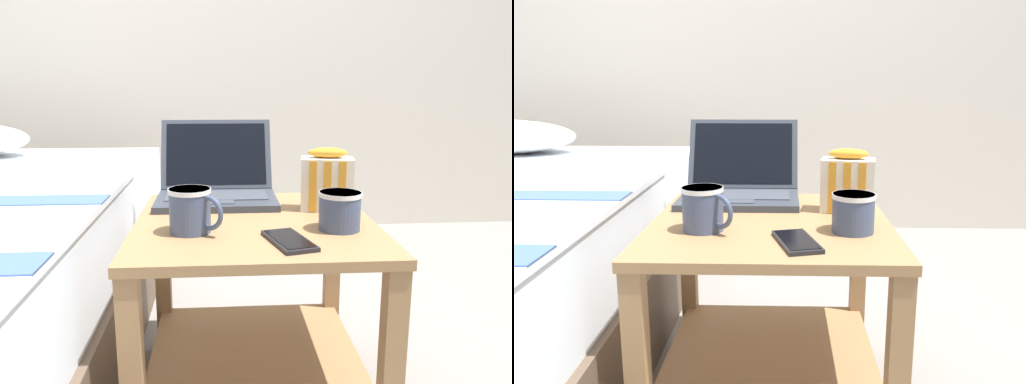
{
  "view_description": "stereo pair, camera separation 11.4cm",
  "coord_description": "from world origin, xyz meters",
  "views": [
    {
      "loc": [
        -0.08,
        -1.16,
        0.81
      ],
      "look_at": [
        0.0,
        -0.04,
        0.56
      ],
      "focal_mm": 35.0,
      "sensor_mm": 36.0,
      "label": 1
    },
    {
      "loc": [
        0.03,
        -1.16,
        0.81
      ],
      "look_at": [
        0.0,
        -0.04,
        0.56
      ],
      "focal_mm": 35.0,
      "sensor_mm": 36.0,
      "label": 2
    }
  ],
  "objects": [
    {
      "name": "mug_front_left",
      "position": [
        0.19,
        -0.09,
        0.53
      ],
      "size": [
        0.1,
        0.13,
        0.09
      ],
      "color": "#3F4C6B",
      "rests_on": "bedside_table"
    },
    {
      "name": "bedside_table",
      "position": [
        0.0,
        0.0,
        0.31
      ],
      "size": [
        0.57,
        0.6,
        0.48
      ],
      "color": "#997047",
      "rests_on": "ground_plane"
    },
    {
      "name": "cell_phone",
      "position": [
        0.06,
        -0.18,
        0.49
      ],
      "size": [
        0.11,
        0.16,
        0.01
      ],
      "color": "black",
      "rests_on": "bedside_table"
    },
    {
      "name": "mug_front_right",
      "position": [
        -0.15,
        -0.09,
        0.54
      ],
      "size": [
        0.12,
        0.11,
        0.1
      ],
      "color": "#3F4C6B",
      "rests_on": "bedside_table"
    },
    {
      "name": "laptop",
      "position": [
        -0.09,
        0.23,
        0.53
      ],
      "size": [
        0.33,
        0.31,
        0.22
      ],
      "color": "#333842",
      "rests_on": "bedside_table"
    },
    {
      "name": "snack_bag",
      "position": [
        0.19,
        0.09,
        0.56
      ],
      "size": [
        0.14,
        0.1,
        0.16
      ],
      "color": "silver",
      "rests_on": "bedside_table"
    }
  ]
}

